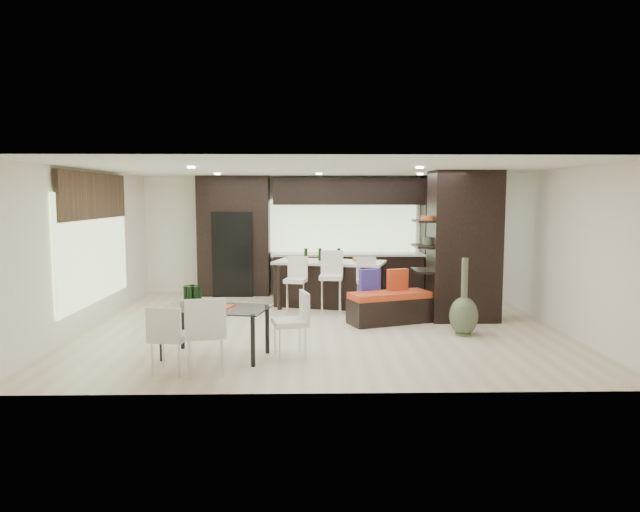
{
  "coord_description": "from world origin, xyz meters",
  "views": [
    {
      "loc": [
        -0.22,
        -9.81,
        2.24
      ],
      "look_at": [
        0.0,
        0.6,
        1.15
      ],
      "focal_mm": 32.0,
      "sensor_mm": 36.0,
      "label": 1
    }
  ],
  "objects_px": {
    "kitchen_island": "(330,284)",
    "chair_end": "(290,327)",
    "stool_left": "(296,291)",
    "chair_far": "(170,342)",
    "stool_right": "(366,291)",
    "chair_near": "(206,338)",
    "dining_table": "(216,332)",
    "stool_mid": "(331,289)",
    "floor_vase": "(464,297)",
    "bench": "(390,307)"
  },
  "relations": [
    {
      "from": "chair_far",
      "to": "chair_end",
      "type": "bearing_deg",
      "value": 33.53
    },
    {
      "from": "stool_mid",
      "to": "chair_far",
      "type": "distance_m",
      "value": 4.26
    },
    {
      "from": "stool_right",
      "to": "dining_table",
      "type": "relative_size",
      "value": 0.59
    },
    {
      "from": "kitchen_island",
      "to": "chair_end",
      "type": "bearing_deg",
      "value": -84.99
    },
    {
      "from": "stool_left",
      "to": "bench",
      "type": "bearing_deg",
      "value": -14.11
    },
    {
      "from": "floor_vase",
      "to": "chair_end",
      "type": "height_order",
      "value": "floor_vase"
    },
    {
      "from": "stool_left",
      "to": "stool_mid",
      "type": "xyz_separation_m",
      "value": [
        0.68,
        -0.02,
        0.04
      ]
    },
    {
      "from": "stool_right",
      "to": "dining_table",
      "type": "bearing_deg",
      "value": -127.09
    },
    {
      "from": "dining_table",
      "to": "chair_end",
      "type": "xyz_separation_m",
      "value": [
        1.04,
        0.0,
        0.07
      ]
    },
    {
      "from": "chair_near",
      "to": "floor_vase",
      "type": "bearing_deg",
      "value": 16.55
    },
    {
      "from": "dining_table",
      "to": "chair_end",
      "type": "height_order",
      "value": "chair_end"
    },
    {
      "from": "kitchen_island",
      "to": "dining_table",
      "type": "relative_size",
      "value": 1.52
    },
    {
      "from": "floor_vase",
      "to": "stool_left",
      "type": "bearing_deg",
      "value": 147.41
    },
    {
      "from": "chair_near",
      "to": "dining_table",
      "type": "bearing_deg",
      "value": 79.6
    },
    {
      "from": "stool_mid",
      "to": "chair_end",
      "type": "bearing_deg",
      "value": -96.19
    },
    {
      "from": "kitchen_island",
      "to": "chair_near",
      "type": "relative_size",
      "value": 2.4
    },
    {
      "from": "stool_left",
      "to": "chair_far",
      "type": "bearing_deg",
      "value": -99.5
    },
    {
      "from": "stool_left",
      "to": "chair_end",
      "type": "xyz_separation_m",
      "value": [
        -0.01,
        -2.96,
        -0.02
      ]
    },
    {
      "from": "stool_left",
      "to": "bench",
      "type": "distance_m",
      "value": 1.9
    },
    {
      "from": "floor_vase",
      "to": "stool_right",
      "type": "bearing_deg",
      "value": 128.38
    },
    {
      "from": "bench",
      "to": "chair_end",
      "type": "xyz_separation_m",
      "value": [
        -1.7,
        -2.1,
        0.14
      ]
    },
    {
      "from": "stool_right",
      "to": "bench",
      "type": "height_order",
      "value": "stool_right"
    },
    {
      "from": "kitchen_island",
      "to": "chair_far",
      "type": "distance_m",
      "value": 4.95
    },
    {
      "from": "kitchen_island",
      "to": "dining_table",
      "type": "height_order",
      "value": "kitchen_island"
    },
    {
      "from": "kitchen_island",
      "to": "stool_left",
      "type": "xyz_separation_m",
      "value": [
        -0.68,
        -0.77,
        -0.02
      ]
    },
    {
      "from": "stool_right",
      "to": "chair_near",
      "type": "height_order",
      "value": "chair_near"
    },
    {
      "from": "floor_vase",
      "to": "dining_table",
      "type": "xyz_separation_m",
      "value": [
        -3.81,
        -1.2,
        -0.28
      ]
    },
    {
      "from": "stool_left",
      "to": "chair_near",
      "type": "distance_m",
      "value": 3.85
    },
    {
      "from": "bench",
      "to": "chair_near",
      "type": "xyz_separation_m",
      "value": [
        -2.74,
        -2.85,
        0.18
      ]
    },
    {
      "from": "stool_right",
      "to": "stool_mid",
      "type": "bearing_deg",
      "value": -176.01
    },
    {
      "from": "kitchen_island",
      "to": "stool_right",
      "type": "distance_m",
      "value": 1.03
    },
    {
      "from": "stool_mid",
      "to": "floor_vase",
      "type": "relative_size",
      "value": 0.77
    },
    {
      "from": "chair_end",
      "to": "bench",
      "type": "bearing_deg",
      "value": -52.48
    },
    {
      "from": "dining_table",
      "to": "chair_far",
      "type": "distance_m",
      "value": 0.85
    },
    {
      "from": "stool_left",
      "to": "stool_right",
      "type": "xyz_separation_m",
      "value": [
        1.36,
        0.0,
        -0.01
      ]
    },
    {
      "from": "kitchen_island",
      "to": "stool_right",
      "type": "xyz_separation_m",
      "value": [
        0.68,
        -0.77,
        -0.03
      ]
    },
    {
      "from": "stool_right",
      "to": "kitchen_island",
      "type": "bearing_deg",
      "value": 133.58
    },
    {
      "from": "stool_right",
      "to": "chair_end",
      "type": "relative_size",
      "value": 1.02
    },
    {
      "from": "dining_table",
      "to": "kitchen_island",
      "type": "bearing_deg",
      "value": 77.59
    },
    {
      "from": "bench",
      "to": "floor_vase",
      "type": "height_order",
      "value": "floor_vase"
    },
    {
      "from": "stool_left",
      "to": "dining_table",
      "type": "distance_m",
      "value": 3.14
    },
    {
      "from": "dining_table",
      "to": "chair_far",
      "type": "xyz_separation_m",
      "value": [
        -0.46,
        -0.71,
        0.06
      ]
    },
    {
      "from": "stool_mid",
      "to": "kitchen_island",
      "type": "bearing_deg",
      "value": 97.05
    },
    {
      "from": "stool_right",
      "to": "floor_vase",
      "type": "relative_size",
      "value": 0.69
    },
    {
      "from": "stool_mid",
      "to": "floor_vase",
      "type": "bearing_deg",
      "value": -32.94
    },
    {
      "from": "dining_table",
      "to": "chair_far",
      "type": "height_order",
      "value": "chair_far"
    },
    {
      "from": "stool_right",
      "to": "chair_end",
      "type": "xyz_separation_m",
      "value": [
        -1.37,
        -2.97,
        -0.01
      ]
    },
    {
      "from": "stool_left",
      "to": "floor_vase",
      "type": "bearing_deg",
      "value": -19.76
    },
    {
      "from": "floor_vase",
      "to": "chair_near",
      "type": "distance_m",
      "value": 4.28
    },
    {
      "from": "chair_far",
      "to": "floor_vase",
      "type": "bearing_deg",
      "value": 32.18
    }
  ]
}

